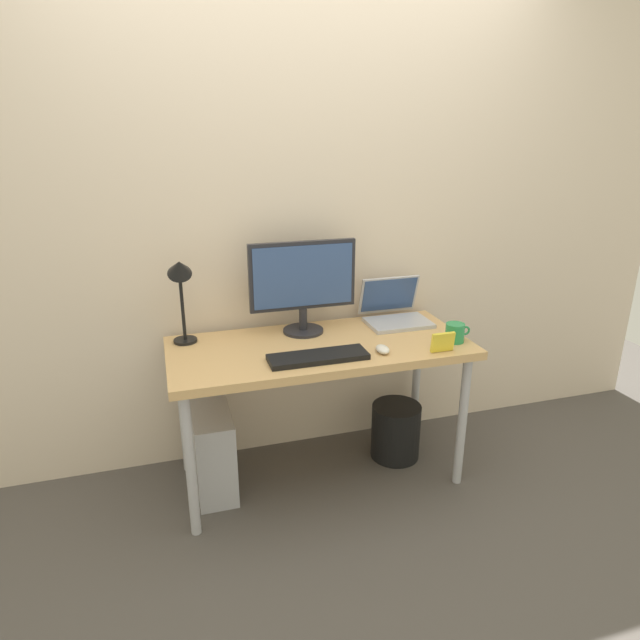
# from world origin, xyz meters

# --- Properties ---
(ground_plane) EXTENTS (6.00, 6.00, 0.00)m
(ground_plane) POSITION_xyz_m (0.00, 0.00, 0.00)
(ground_plane) COLOR #4C4742
(back_wall) EXTENTS (4.40, 0.04, 2.60)m
(back_wall) POSITION_xyz_m (0.00, 0.37, 1.30)
(back_wall) COLOR beige
(back_wall) RESTS_ON ground_plane
(desk) EXTENTS (1.41, 0.62, 0.72)m
(desk) POSITION_xyz_m (0.00, 0.00, 0.66)
(desk) COLOR tan
(desk) RESTS_ON ground_plane
(monitor) EXTENTS (0.52, 0.20, 0.46)m
(monitor) POSITION_xyz_m (-0.03, 0.18, 0.98)
(monitor) COLOR #232328
(monitor) RESTS_ON desk
(laptop) EXTENTS (0.32, 0.28, 0.22)m
(laptop) POSITION_xyz_m (0.46, 0.20, 0.78)
(laptop) COLOR #B2B2B7
(laptop) RESTS_ON desk
(desk_lamp) EXTENTS (0.11, 0.16, 0.44)m
(desk_lamp) POSITION_xyz_m (-0.60, 0.18, 1.03)
(desk_lamp) COLOR black
(desk_lamp) RESTS_ON desk
(keyboard) EXTENTS (0.44, 0.14, 0.02)m
(keyboard) POSITION_xyz_m (-0.06, -0.17, 0.74)
(keyboard) COLOR black
(keyboard) RESTS_ON desk
(mouse) EXTENTS (0.06, 0.09, 0.03)m
(mouse) POSITION_xyz_m (0.24, -0.18, 0.74)
(mouse) COLOR silver
(mouse) RESTS_ON desk
(coffee_mug) EXTENTS (0.12, 0.09, 0.09)m
(coffee_mug) POSITION_xyz_m (0.62, -0.15, 0.77)
(coffee_mug) COLOR #268C4C
(coffee_mug) RESTS_ON desk
(photo_frame) EXTENTS (0.11, 0.03, 0.09)m
(photo_frame) POSITION_xyz_m (0.50, -0.25, 0.77)
(photo_frame) COLOR yellow
(photo_frame) RESTS_ON desk
(computer_tower) EXTENTS (0.18, 0.36, 0.42)m
(computer_tower) POSITION_xyz_m (-0.52, 0.04, 0.21)
(computer_tower) COLOR #B2B2B7
(computer_tower) RESTS_ON ground_plane
(wastebasket) EXTENTS (0.26, 0.26, 0.30)m
(wastebasket) POSITION_xyz_m (0.44, 0.06, 0.15)
(wastebasket) COLOR black
(wastebasket) RESTS_ON ground_plane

